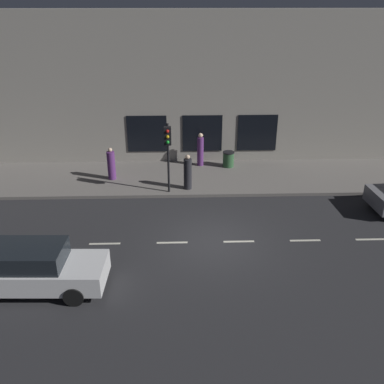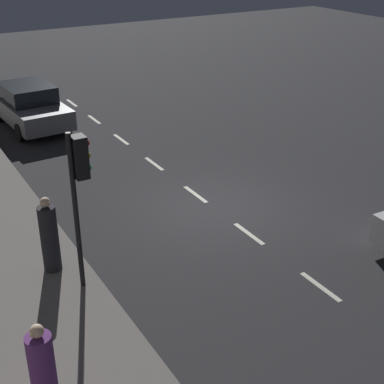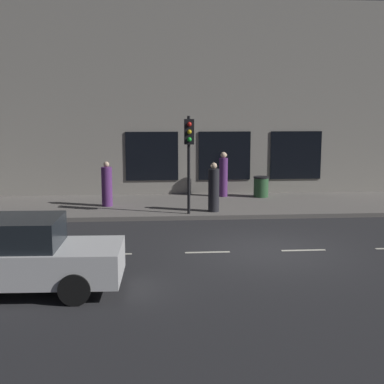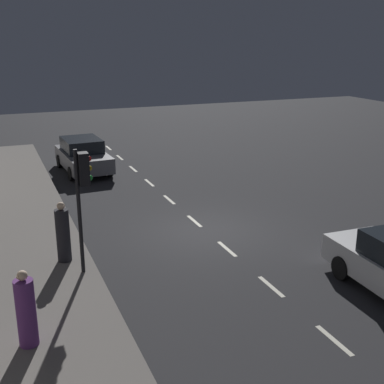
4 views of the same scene
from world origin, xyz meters
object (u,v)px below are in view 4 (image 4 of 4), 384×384
at_px(traffic_light, 83,183).
at_px(parked_car_1, 83,155).
at_px(pedestrian_0, 63,234).
at_px(pedestrian_2, 26,311).

relative_size(traffic_light, parked_car_1, 0.78).
xyz_separation_m(parked_car_1, pedestrian_0, (2.43, 10.13, 0.15)).
xyz_separation_m(traffic_light, pedestrian_2, (1.79, 2.93, -1.72)).
bearing_deg(pedestrian_0, traffic_light, 93.62).
distance_m(traffic_light, pedestrian_0, 1.97).
bearing_deg(parked_car_1, traffic_light, 76.94).
distance_m(traffic_light, pedestrian_2, 3.84).
height_order(traffic_light, pedestrian_2, traffic_light).
bearing_deg(traffic_light, pedestrian_2, 58.57).
relative_size(parked_car_1, pedestrian_0, 2.49).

